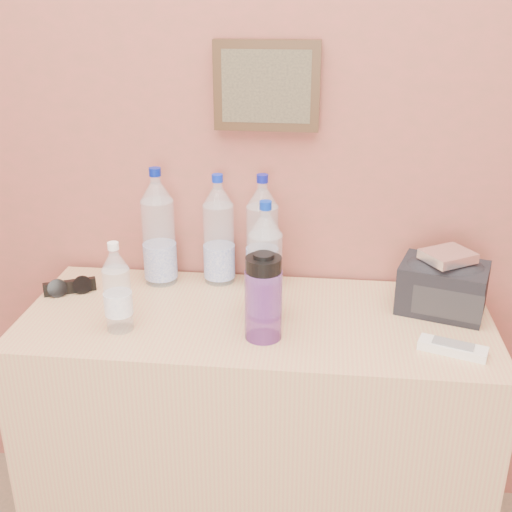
{
  "coord_description": "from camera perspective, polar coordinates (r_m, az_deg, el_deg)",
  "views": [
    {
      "loc": [
        0.19,
        0.14,
        1.65
      ],
      "look_at": [
        0.02,
        1.71,
        0.99
      ],
      "focal_mm": 45.0,
      "sensor_mm": 36.0,
      "label": 1
    }
  ],
  "objects": [
    {
      "name": "picture_frame",
      "position": [
        1.86,
        0.95,
        14.87
      ],
      "size": [
        0.3,
        0.03,
        0.25
      ],
      "primitive_type": null,
      "color": "#382311",
      "rests_on": "room_shell"
    },
    {
      "name": "dresser",
      "position": [
        2.01,
        -0.0,
        -15.58
      ],
      "size": [
        1.3,
        0.54,
        0.81
      ],
      "primitive_type": "cube",
      "color": "tan",
      "rests_on": "ground"
    },
    {
      "name": "pet_large_a",
      "position": [
        1.96,
        -8.65,
        2.03
      ],
      "size": [
        0.1,
        0.1,
        0.36
      ],
      "rotation": [
        0.0,
        0.0,
        0.1
      ],
      "color": "white",
      "rests_on": "dresser"
    },
    {
      "name": "pet_large_b",
      "position": [
        1.94,
        -3.33,
        1.85
      ],
      "size": [
        0.09,
        0.09,
        0.34
      ],
      "rotation": [
        0.0,
        0.0,
        0.26
      ],
      "color": "#A8C8DA",
      "rests_on": "dresser"
    },
    {
      "name": "pet_large_c",
      "position": [
        1.91,
        0.55,
        1.63
      ],
      "size": [
        0.09,
        0.09,
        0.35
      ],
      "rotation": [
        0.0,
        0.0,
        0.21
      ],
      "color": "silver",
      "rests_on": "dresser"
    },
    {
      "name": "pet_large_d",
      "position": [
        1.72,
        0.82,
        -1.04
      ],
      "size": [
        0.09,
        0.09,
        0.34
      ],
      "rotation": [
        0.0,
        0.0,
        -0.27
      ],
      "color": "white",
      "rests_on": "dresser"
    },
    {
      "name": "pet_small",
      "position": [
        1.72,
        -12.23,
        -3.15
      ],
      "size": [
        0.07,
        0.07,
        0.25
      ],
      "rotation": [
        0.0,
        0.0,
        0.33
      ],
      "color": "silver",
      "rests_on": "dresser"
    },
    {
      "name": "nalgene_bottle",
      "position": [
        1.63,
        0.66,
        -3.66
      ],
      "size": [
        0.1,
        0.1,
        0.24
      ],
      "rotation": [
        0.0,
        0.0,
        0.16
      ],
      "color": "#71328F",
      "rests_on": "dresser"
    },
    {
      "name": "sunglasses",
      "position": [
        1.99,
        -16.22,
        -2.64
      ],
      "size": [
        0.16,
        0.12,
        0.04
      ],
      "primitive_type": null,
      "rotation": [
        0.0,
        0.0,
        0.44
      ],
      "color": "black",
      "rests_on": "dresser"
    },
    {
      "name": "ac_remote",
      "position": [
        1.69,
        17.08,
        -7.85
      ],
      "size": [
        0.18,
        0.11,
        0.02
      ],
      "primitive_type": "cube",
      "rotation": [
        0.0,
        0.0,
        -0.33
      ],
      "color": "silver",
      "rests_on": "dresser"
    },
    {
      "name": "toiletry_bag",
      "position": [
        1.86,
        16.27,
        -2.46
      ],
      "size": [
        0.27,
        0.23,
        0.16
      ],
      "primitive_type": null,
      "rotation": [
        0.0,
        0.0,
        -0.3
      ],
      "color": "black",
      "rests_on": "dresser"
    },
    {
      "name": "foil_packet",
      "position": [
        1.82,
        16.69,
        -0.01
      ],
      "size": [
        0.16,
        0.16,
        0.03
      ],
      "primitive_type": "cube",
      "rotation": [
        0.0,
        0.0,
        0.57
      ],
      "color": "silver",
      "rests_on": "toiletry_bag"
    }
  ]
}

